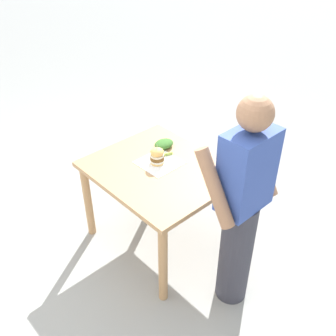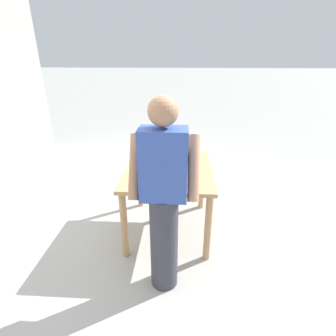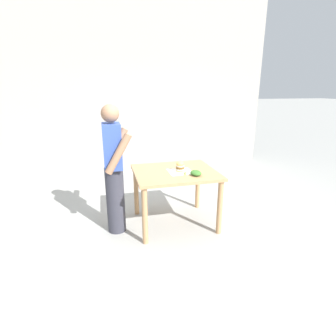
{
  "view_description": "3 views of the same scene",
  "coord_description": "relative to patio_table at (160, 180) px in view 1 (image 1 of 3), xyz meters",
  "views": [
    {
      "loc": [
        1.72,
        1.95,
        2.59
      ],
      "look_at": [
        0.0,
        0.1,
        0.84
      ],
      "focal_mm": 42.0,
      "sensor_mm": 36.0,
      "label": 1
    },
    {
      "loc": [
        -0.15,
        2.63,
        1.94
      ],
      "look_at": [
        0.0,
        0.1,
        0.84
      ],
      "focal_mm": 28.0,
      "sensor_mm": 36.0,
      "label": 2
    },
    {
      "loc": [
        -3.28,
        0.91,
        1.87
      ],
      "look_at": [
        0.0,
        0.1,
        0.84
      ],
      "focal_mm": 28.0,
      "sensor_mm": 36.0,
      "label": 3
    }
  ],
  "objects": [
    {
      "name": "diner_across_table",
      "position": [
        -0.01,
        0.82,
        0.22
      ],
      "size": [
        0.55,
        0.35,
        1.69
      ],
      "color": "#33333D",
      "rests_on": "ground"
    },
    {
      "name": "side_salad",
      "position": [
        -0.24,
        -0.21,
        0.15
      ],
      "size": [
        0.18,
        0.14,
        0.06
      ],
      "primitive_type": "ellipsoid",
      "color": "#386B28",
      "rests_on": "patio_table"
    },
    {
      "name": "patio_table",
      "position": [
        0.0,
        0.0,
        0.0
      ],
      "size": [
        0.95,
        1.11,
        0.79
      ],
      "color": "tan",
      "rests_on": "ground"
    },
    {
      "name": "pickle_spear",
      "position": [
        -0.17,
        -0.09,
        0.14
      ],
      "size": [
        0.08,
        0.05,
        0.02
      ],
      "primitive_type": "cylinder",
      "rotation": [
        0.0,
        1.57,
        2.78
      ],
      "color": "#8EA83D",
      "rests_on": "serving_paper"
    },
    {
      "name": "serving_paper",
      "position": [
        -0.05,
        -0.06,
        0.12
      ],
      "size": [
        0.32,
        0.32,
        0.0
      ],
      "primitive_type": "cube",
      "rotation": [
        0.0,
        0.0,
        0.01
      ],
      "color": "white",
      "rests_on": "patio_table"
    },
    {
      "name": "ground_plane",
      "position": [
        0.0,
        0.0,
        -0.67
      ],
      "size": [
        80.0,
        80.0,
        0.0
      ],
      "primitive_type": "plane",
      "color": "#9E9E99"
    },
    {
      "name": "sandwich",
      "position": [
        -0.03,
        -0.06,
        0.19
      ],
      "size": [
        0.12,
        0.12,
        0.18
      ],
      "color": "#E5B25B",
      "rests_on": "serving_paper"
    }
  ]
}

